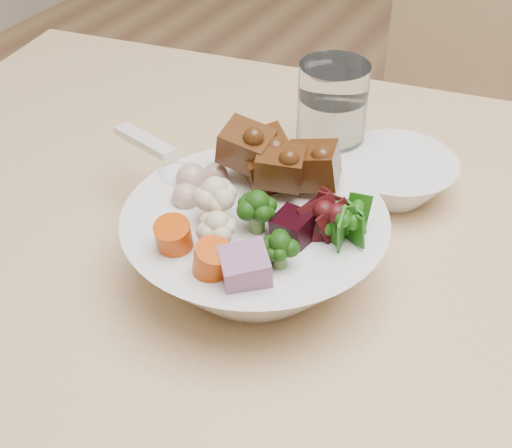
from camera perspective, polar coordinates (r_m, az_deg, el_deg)
name	(u,v)px	position (r m, az deg, el deg)	size (l,w,h in m)	color
dining_table	(476,358)	(0.76, 17.17, -10.18)	(1.63, 1.07, 0.71)	#DCBE82
chair_far	(464,169)	(1.38, 16.28, 4.28)	(0.41, 0.41, 0.81)	tan
food_bowl	(258,241)	(0.68, 0.12, -1.41)	(0.25, 0.25, 0.14)	white
soup_spoon	(172,167)	(0.74, -6.70, 4.53)	(0.15, 0.09, 0.03)	white
water_glass	(331,124)	(0.83, 6.00, 7.96)	(0.08, 0.08, 0.14)	silver
side_bowl	(394,177)	(0.82, 10.98, 3.67)	(0.14, 0.14, 0.05)	white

